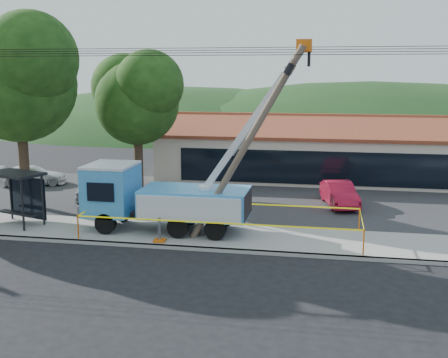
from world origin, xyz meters
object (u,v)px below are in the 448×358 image
utility_truck (162,196)px  car_silver (97,199)px  leaning_pole (251,136)px  car_white (34,186)px  car_red (339,207)px  bus_shelter (18,186)px

utility_truck → car_silver: utility_truck is taller
leaning_pole → car_white: leaning_pole is taller
car_red → car_white: size_ratio=0.94×
utility_truck → bus_shelter: (-7.24, -0.27, 0.26)m
car_silver → car_white: car_silver is taller
utility_truck → car_red: size_ratio=2.54×
utility_truck → car_red: 10.94m
car_silver → car_red: bearing=-9.3°
leaning_pole → car_red: (4.03, 7.61, -4.85)m
leaning_pole → car_red: leaning_pole is taller
leaning_pole → bus_shelter: size_ratio=2.80×
bus_shelter → utility_truck: bearing=20.8°
bus_shelter → car_white: (-4.59, 9.42, -2.08)m
leaning_pole → car_white: 19.63m
utility_truck → leaning_pole: size_ratio=1.22×
leaning_pole → bus_shelter: 11.94m
leaning_pole → bus_shelter: (-11.60, 0.56, -2.77)m
bus_shelter → car_silver: 6.85m
car_red → utility_truck: bearing=-154.0°
utility_truck → leaning_pole: (4.36, -0.83, 3.03)m
utility_truck → car_white: utility_truck is taller
utility_truck → car_red: utility_truck is taller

